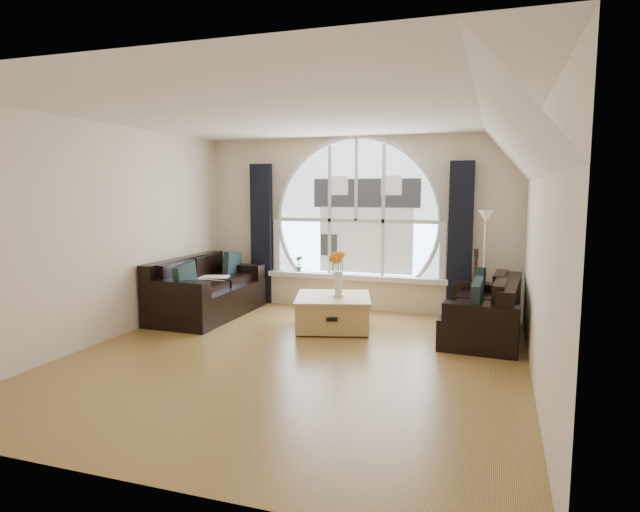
{
  "coord_description": "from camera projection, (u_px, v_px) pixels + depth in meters",
  "views": [
    {
      "loc": [
        2.12,
        -5.44,
        1.88
      ],
      "look_at": [
        0.0,
        0.9,
        1.05
      ],
      "focal_mm": 29.96,
      "sensor_mm": 36.0,
      "label": 1
    }
  ],
  "objects": [
    {
      "name": "ground",
      "position": [
        295.0,
        358.0,
        6.02
      ],
      "size": [
        5.0,
        5.5,
        0.01
      ],
      "primitive_type": "cube",
      "color": "brown",
      "rests_on": "ground"
    },
    {
      "name": "ceiling",
      "position": [
        293.0,
        112.0,
        5.68
      ],
      "size": [
        5.0,
        5.5,
        0.01
      ],
      "primitive_type": "cube",
      "color": "silver",
      "rests_on": "ground"
    },
    {
      "name": "wall_back",
      "position": [
        357.0,
        224.0,
        8.44
      ],
      "size": [
        5.0,
        0.01,
        2.7
      ],
      "primitive_type": "cube",
      "color": "beige",
      "rests_on": "ground"
    },
    {
      "name": "wall_front",
      "position": [
        131.0,
        277.0,
        3.26
      ],
      "size": [
        5.0,
        0.01,
        2.7
      ],
      "primitive_type": "cube",
      "color": "beige",
      "rests_on": "ground"
    },
    {
      "name": "wall_left",
      "position": [
        107.0,
        233.0,
        6.64
      ],
      "size": [
        0.01,
        5.5,
        2.7
      ],
      "primitive_type": "cube",
      "color": "beige",
      "rests_on": "ground"
    },
    {
      "name": "wall_right",
      "position": [
        539.0,
        246.0,
        5.06
      ],
      "size": [
        0.01,
        5.5,
        2.7
      ],
      "primitive_type": "cube",
      "color": "beige",
      "rests_on": "ground"
    },
    {
      "name": "attic_slope",
      "position": [
        511.0,
        140.0,
        5.03
      ],
      "size": [
        0.92,
        5.5,
        0.72
      ],
      "primitive_type": "cube",
      "color": "silver",
      "rests_on": "ground"
    },
    {
      "name": "arched_window",
      "position": [
        357.0,
        206.0,
        8.38
      ],
      "size": [
        2.6,
        0.06,
        2.15
      ],
      "primitive_type": "cube",
      "color": "silver",
      "rests_on": "wall_back"
    },
    {
      "name": "window_sill",
      "position": [
        355.0,
        277.0,
        8.45
      ],
      "size": [
        2.9,
        0.22,
        0.08
      ],
      "primitive_type": "cube",
      "color": "white",
      "rests_on": "wall_back"
    },
    {
      "name": "window_frame",
      "position": [
        356.0,
        206.0,
        8.35
      ],
      "size": [
        2.76,
        0.08,
        2.15
      ],
      "primitive_type": "cube",
      "color": "white",
      "rests_on": "wall_back"
    },
    {
      "name": "neighbor_house",
      "position": [
        366.0,
        214.0,
        8.33
      ],
      "size": [
        1.7,
        0.02,
        1.5
      ],
      "primitive_type": "cube",
      "color": "silver",
      "rests_on": "wall_back"
    },
    {
      "name": "curtain_left",
      "position": [
        262.0,
        234.0,
        8.85
      ],
      "size": [
        0.35,
        0.12,
        2.3
      ],
      "primitive_type": "cube",
      "color": "black",
      "rests_on": "ground"
    },
    {
      "name": "curtain_right",
      "position": [
        460.0,
        240.0,
        7.85
      ],
      "size": [
        0.35,
        0.12,
        2.3
      ],
      "primitive_type": "cube",
      "color": "black",
      "rests_on": "ground"
    },
    {
      "name": "sofa_left",
      "position": [
        208.0,
        289.0,
        7.98
      ],
      "size": [
        1.0,
        1.96,
        0.87
      ],
      "primitive_type": "cube",
      "rotation": [
        0.0,
        0.0,
        -0.01
      ],
      "color": "black",
      "rests_on": "ground"
    },
    {
      "name": "sofa_right",
      "position": [
        482.0,
        307.0,
        6.79
      ],
      "size": [
        0.98,
        1.75,
        0.75
      ],
      "primitive_type": "cube",
      "rotation": [
        0.0,
        0.0,
        -0.08
      ],
      "color": "black",
      "rests_on": "ground"
    },
    {
      "name": "coffee_chest",
      "position": [
        333.0,
        311.0,
        7.26
      ],
      "size": [
        1.22,
        1.22,
        0.49
      ],
      "primitive_type": "cube",
      "rotation": [
        0.0,
        0.0,
        0.27
      ],
      "color": "#AC8A4E",
      "rests_on": "ground"
    },
    {
      "name": "throw_blanket",
      "position": [
        208.0,
        282.0,
        8.0
      ],
      "size": [
        0.7,
        0.7,
        0.1
      ],
      "primitive_type": "cube",
      "rotation": [
        0.0,
        0.0,
        0.32
      ],
      "color": "silver",
      "rests_on": "sofa_left"
    },
    {
      "name": "vase_flowers",
      "position": [
        338.0,
        268.0,
        7.18
      ],
      "size": [
        0.24,
        0.24,
        0.7
      ],
      "primitive_type": "cube",
      "color": "white",
      "rests_on": "coffee_chest"
    },
    {
      "name": "floor_lamp",
      "position": [
        484.0,
        268.0,
        7.38
      ],
      "size": [
        0.24,
        0.24,
        1.6
      ],
      "primitive_type": "cube",
      "color": "#B2B2B2",
      "rests_on": "ground"
    },
    {
      "name": "guitar",
      "position": [
        475.0,
        285.0,
        7.61
      ],
      "size": [
        0.37,
        0.25,
        1.06
      ],
      "primitive_type": "cube",
      "rotation": [
        0.0,
        0.0,
        0.02
      ],
      "color": "brown",
      "rests_on": "ground"
    },
    {
      "name": "potted_plant",
      "position": [
        299.0,
        263.0,
        8.72
      ],
      "size": [
        0.17,
        0.14,
        0.27
      ],
      "primitive_type": "imported",
      "rotation": [
        0.0,
        0.0,
        -0.35
      ],
      "color": "#1E6023",
      "rests_on": "window_sill"
    }
  ]
}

